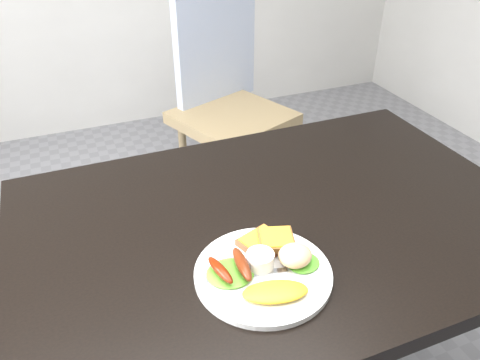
# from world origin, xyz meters

# --- Properties ---
(dining_table) EXTENTS (1.20, 0.80, 0.04)m
(dining_table) POSITION_xyz_m (0.00, 0.00, 0.73)
(dining_table) COLOR black
(dining_table) RESTS_ON ground
(dining_chair) EXTENTS (0.61, 0.61, 0.06)m
(dining_chair) POSITION_xyz_m (0.32, 1.12, 0.45)
(dining_chair) COLOR #A0865A
(dining_chair) RESTS_ON ground
(person) EXTENTS (0.56, 0.45, 1.36)m
(person) POSITION_xyz_m (-0.05, 0.45, 0.68)
(person) COLOR navy
(person) RESTS_ON ground
(plate) EXTENTS (0.27, 0.27, 0.01)m
(plate) POSITION_xyz_m (-0.11, -0.17, 0.76)
(plate) COLOR white
(plate) RESTS_ON dining_table
(lettuce_left) EXTENTS (0.10, 0.10, 0.01)m
(lettuce_left) POSITION_xyz_m (-0.18, -0.15, 0.77)
(lettuce_left) COLOR green
(lettuce_left) RESTS_ON plate
(lettuce_right) EXTENTS (0.08, 0.07, 0.01)m
(lettuce_right) POSITION_xyz_m (-0.03, -0.18, 0.77)
(lettuce_right) COLOR #4F9B21
(lettuce_right) RESTS_ON plate
(omelette) EXTENTS (0.13, 0.09, 0.02)m
(omelette) POSITION_xyz_m (-0.12, -0.23, 0.77)
(omelette) COLOR yellow
(omelette) RESTS_ON plate
(sausage_a) EXTENTS (0.04, 0.09, 0.02)m
(sausage_a) POSITION_xyz_m (-0.20, -0.15, 0.78)
(sausage_a) COLOR #6D2500
(sausage_a) RESTS_ON lettuce_left
(sausage_b) EXTENTS (0.03, 0.10, 0.02)m
(sausage_b) POSITION_xyz_m (-0.15, -0.15, 0.78)
(sausage_b) COLOR brown
(sausage_b) RESTS_ON lettuce_left
(ramekin) EXTENTS (0.06, 0.06, 0.03)m
(ramekin) POSITION_xyz_m (-0.12, -0.15, 0.78)
(ramekin) COLOR white
(ramekin) RESTS_ON plate
(toast_a) EXTENTS (0.11, 0.11, 0.01)m
(toast_a) POSITION_xyz_m (-0.08, -0.10, 0.77)
(toast_a) COLOR brown
(toast_a) RESTS_ON plate
(toast_b) EXTENTS (0.09, 0.09, 0.01)m
(toast_b) POSITION_xyz_m (-0.06, -0.11, 0.78)
(toast_b) COLOR olive
(toast_b) RESTS_ON toast_a
(potato_salad) EXTENTS (0.08, 0.07, 0.04)m
(potato_salad) POSITION_xyz_m (-0.05, -0.17, 0.79)
(potato_salad) COLOR #F6E9B3
(potato_salad) RESTS_ON lettuce_right
(fork) EXTENTS (0.16, 0.05, 0.00)m
(fork) POSITION_xyz_m (-0.15, -0.17, 0.76)
(fork) COLOR #ADAFB7
(fork) RESTS_ON plate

